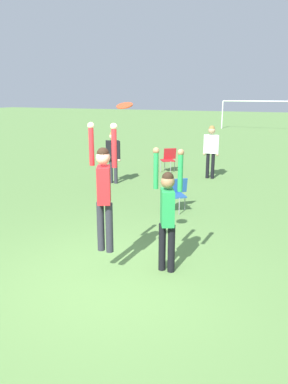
{
  "coord_description": "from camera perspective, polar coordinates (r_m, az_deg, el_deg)",
  "views": [
    {
      "loc": [
        2.8,
        -4.68,
        2.88
      ],
      "look_at": [
        0.25,
        0.75,
        1.3
      ],
      "focal_mm": 35.0,
      "sensor_mm": 36.0,
      "label": 1
    }
  ],
  "objects": [
    {
      "name": "person_defending",
      "position": [
        6.03,
        3.58,
        -2.54
      ],
      "size": [
        0.51,
        0.41,
        2.06
      ],
      "rotation": [
        0.0,
        0.0,
        -1.09
      ],
      "color": "black",
      "rests_on": "ground_plane"
    },
    {
      "name": "soccer_goal",
      "position": [
        32.41,
        18.06,
        12.2
      ],
      "size": [
        7.1,
        0.1,
        2.35
      ],
      "color": "white",
      "rests_on": "ground_plane"
    },
    {
      "name": "ground_plane",
      "position": [
        6.16,
        -5.17,
        -13.15
      ],
      "size": [
        120.0,
        120.0,
        0.0
      ],
      "primitive_type": "plane",
      "color": "#608C47"
    },
    {
      "name": "person_jumping",
      "position": [
        5.91,
        -6.14,
        0.93
      ],
      "size": [
        0.51,
        0.41,
        2.08
      ],
      "rotation": [
        0.0,
        0.0,
        2.06
      ],
      "color": "#2D2D38",
      "rests_on": "ground_plane"
    },
    {
      "name": "camping_chair_2",
      "position": [
        14.32,
        3.78,
        5.22
      ],
      "size": [
        0.66,
        0.73,
        0.87
      ],
      "rotation": [
        0.0,
        0.0,
        3.77
      ],
      "color": "gray",
      "rests_on": "ground_plane"
    },
    {
      "name": "person_spectator_far",
      "position": [
        13.17,
        10.18,
        6.84
      ],
      "size": [
        0.56,
        0.24,
        1.84
      ],
      "rotation": [
        0.0,
        0.0,
        0.11
      ],
      "color": "black",
      "rests_on": "ground_plane"
    },
    {
      "name": "camping_chair_0",
      "position": [
        9.45,
        4.87,
        0.01
      ],
      "size": [
        0.69,
        0.77,
        0.8
      ],
      "rotation": [
        0.0,
        0.0,
        3.83
      ],
      "color": "gray",
      "rests_on": "ground_plane"
    },
    {
      "name": "frisbee",
      "position": [
        5.84,
        -2.98,
        13.03
      ],
      "size": [
        0.25,
        0.25,
        0.1
      ],
      "color": "#E04C23"
    },
    {
      "name": "person_spectator_near",
      "position": [
        12.29,
        -4.75,
        6.01
      ],
      "size": [
        0.55,
        0.39,
        1.71
      ],
      "rotation": [
        0.0,
        0.0,
        0.58
      ],
      "color": "#2D2D38",
      "rests_on": "ground_plane"
    }
  ]
}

